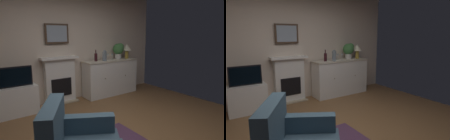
# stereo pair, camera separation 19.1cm
# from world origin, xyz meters

# --- Properties ---
(wall_rear) EXTENTS (5.68, 0.06, 2.68)m
(wall_rear) POSITION_xyz_m (0.00, 2.35, 1.34)
(wall_rear) COLOR beige
(wall_rear) RESTS_ON ground_plane
(fireplace_unit) EXTENTS (0.87, 0.30, 1.10)m
(fireplace_unit) POSITION_xyz_m (-0.10, 2.22, 0.55)
(fireplace_unit) COLOR white
(fireplace_unit) RESTS_ON ground_plane
(framed_picture) EXTENTS (0.55, 0.04, 0.45)m
(framed_picture) POSITION_xyz_m (-0.10, 2.27, 1.63)
(framed_picture) COLOR #473323
(sideboard_cabinet) EXTENTS (1.53, 0.49, 0.94)m
(sideboard_cabinet) POSITION_xyz_m (1.24, 2.05, 0.47)
(sideboard_cabinet) COLOR white
(sideboard_cabinet) RESTS_ON ground_plane
(table_lamp) EXTENTS (0.26, 0.26, 0.40)m
(table_lamp) POSITION_xyz_m (1.81, 2.05, 1.22)
(table_lamp) COLOR #B79338
(table_lamp) RESTS_ON sideboard_cabinet
(wine_bottle) EXTENTS (0.08, 0.08, 0.29)m
(wine_bottle) POSITION_xyz_m (0.80, 2.06, 1.05)
(wine_bottle) COLOR #331419
(wine_bottle) RESTS_ON sideboard_cabinet
(wine_glass_left) EXTENTS (0.07, 0.07, 0.16)m
(wine_glass_left) POSITION_xyz_m (1.17, 2.06, 1.06)
(wine_glass_left) COLOR silver
(wine_glass_left) RESTS_ON sideboard_cabinet
(wine_glass_center) EXTENTS (0.07, 0.07, 0.16)m
(wine_glass_center) POSITION_xyz_m (1.28, 2.02, 1.06)
(wine_glass_center) COLOR silver
(wine_glass_center) RESTS_ON sideboard_cabinet
(vase_decorative) EXTENTS (0.11, 0.11, 0.28)m
(vase_decorative) POSITION_xyz_m (1.02, 2.00, 1.08)
(vase_decorative) COLOR slate
(vase_decorative) RESTS_ON sideboard_cabinet
(tv_cabinet) EXTENTS (0.75, 0.42, 0.59)m
(tv_cabinet) POSITION_xyz_m (-1.08, 2.06, 0.30)
(tv_cabinet) COLOR white
(tv_cabinet) RESTS_ON ground_plane
(tv_set) EXTENTS (0.62, 0.07, 0.40)m
(tv_set) POSITION_xyz_m (-1.08, 2.04, 0.79)
(tv_set) COLOR black
(tv_set) RESTS_ON tv_cabinet
(potted_plant_small) EXTENTS (0.30, 0.30, 0.43)m
(potted_plant_small) POSITION_xyz_m (1.55, 2.09, 1.20)
(potted_plant_small) COLOR beige
(potted_plant_small) RESTS_ON sideboard_cabinet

